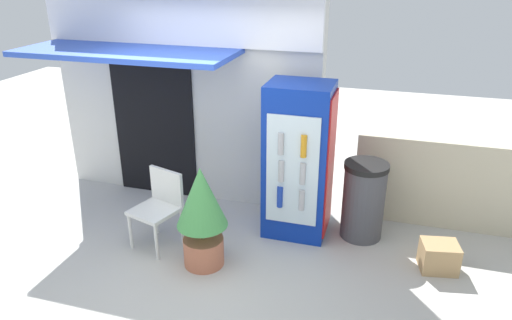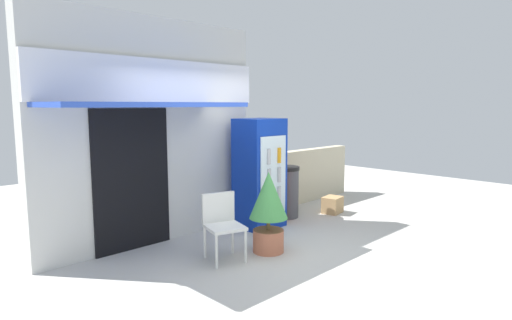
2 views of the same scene
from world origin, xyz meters
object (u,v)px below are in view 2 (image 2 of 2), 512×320
trash_bin (285,192)px  cardboard_box (332,205)px  drink_cooler (260,173)px  plastic_chair (222,221)px  potted_plant_near_shop (268,206)px

trash_bin → cardboard_box: size_ratio=2.51×
drink_cooler → trash_bin: drink_cooler is taller
plastic_chair → potted_plant_near_shop: bearing=-22.5°
trash_bin → plastic_chair: bearing=-160.0°
cardboard_box → potted_plant_near_shop: bearing=-165.9°
drink_cooler → cardboard_box: drink_cooler is taller
potted_plant_near_shop → trash_bin: bearing=34.0°
plastic_chair → potted_plant_near_shop: potted_plant_near_shop is taller
potted_plant_near_shop → cardboard_box: size_ratio=3.05×
plastic_chair → potted_plant_near_shop: size_ratio=0.77×
cardboard_box → plastic_chair: bearing=-173.4°
drink_cooler → potted_plant_near_shop: 1.24m
drink_cooler → potted_plant_near_shop: size_ratio=1.60×
trash_bin → cardboard_box: 0.98m
potted_plant_near_shop → trash_bin: 1.85m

